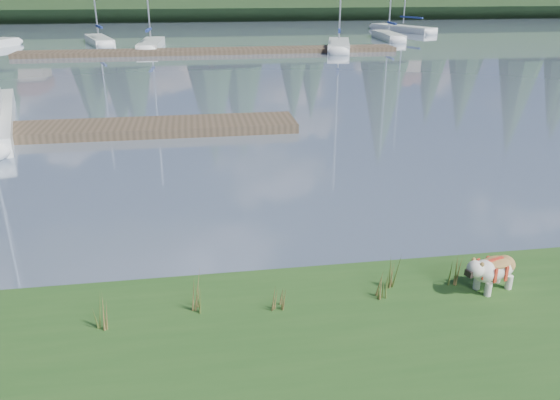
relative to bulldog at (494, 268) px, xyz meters
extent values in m
plane|color=slate|center=(-4.94, 32.61, -0.71)|extent=(200.00, 200.00, 0.00)
cylinder|color=silver|center=(-0.14, -0.16, -0.25)|extent=(0.10, 0.10, 0.22)
cylinder|color=silver|center=(-0.21, 0.04, -0.25)|extent=(0.10, 0.10, 0.22)
cylinder|color=silver|center=(0.27, -0.02, -0.25)|extent=(0.10, 0.10, 0.22)
cylinder|color=silver|center=(0.20, 0.18, -0.25)|extent=(0.10, 0.10, 0.22)
ellipsoid|color=silver|center=(0.04, 0.01, -0.02)|extent=(0.79, 0.57, 0.34)
ellipsoid|color=#A3773D|center=(0.04, 0.01, 0.09)|extent=(0.58, 0.48, 0.12)
ellipsoid|color=silver|center=(-0.37, -0.12, 0.09)|extent=(0.32, 0.33, 0.25)
cube|color=black|center=(-0.48, -0.16, 0.05)|extent=(0.11, 0.14, 0.10)
cube|color=#4C3D2C|center=(-8.94, 11.61, -0.56)|extent=(16.00, 2.00, 0.30)
cube|color=#4C3D2C|center=(-2.94, 32.61, -0.56)|extent=(26.00, 2.20, 0.30)
ellipsoid|color=white|center=(-18.25, 40.52, -0.49)|extent=(2.15, 2.32, 0.70)
cube|color=white|center=(-11.53, 39.86, -0.49)|extent=(3.17, 6.32, 0.70)
ellipsoid|color=white|center=(-12.44, 42.82, -0.49)|extent=(1.79, 2.01, 0.70)
cube|color=navy|center=(-11.28, 39.06, 0.69)|extent=(0.92, 2.41, 0.20)
cube|color=white|center=(-7.26, 36.25, -0.49)|extent=(1.75, 6.41, 0.70)
ellipsoid|color=white|center=(-7.10, 39.41, -0.49)|extent=(1.47, 1.80, 0.70)
cube|color=navy|center=(-7.30, 35.38, 0.69)|extent=(0.32, 2.53, 0.20)
cube|color=white|center=(6.34, 33.48, -0.49)|extent=(3.11, 6.74, 0.70)
ellipsoid|color=white|center=(7.17, 36.66, -0.49)|extent=(1.84, 2.10, 0.70)
cube|color=navy|center=(6.12, 32.61, 0.69)|extent=(0.85, 2.58, 0.20)
cube|color=white|center=(12.38, 39.94, -0.49)|extent=(1.81, 6.18, 0.70)
ellipsoid|color=white|center=(12.60, 42.99, -0.49)|extent=(1.44, 1.75, 0.70)
cube|color=navy|center=(12.33, 39.11, 0.69)|extent=(0.37, 2.43, 0.20)
cube|color=white|center=(16.46, 47.24, -0.49)|extent=(4.49, 7.63, 0.70)
ellipsoid|color=white|center=(15.01, 50.73, -0.49)|extent=(2.31, 2.53, 0.70)
cube|color=navy|center=(16.85, 46.29, 0.69)|extent=(1.34, 2.85, 0.20)
cone|color=#475B23|center=(-4.40, 0.14, -0.07)|extent=(0.03, 0.03, 0.58)
cone|color=brown|center=(-4.29, 0.07, -0.12)|extent=(0.03, 0.03, 0.46)
cone|color=#475B23|center=(-4.34, 0.17, -0.04)|extent=(0.03, 0.03, 0.63)
cone|color=brown|center=(-4.26, 0.11, -0.15)|extent=(0.03, 0.03, 0.40)
cone|color=#475B23|center=(-4.38, 0.06, -0.10)|extent=(0.03, 0.03, 0.52)
cone|color=#475B23|center=(-3.30, 0.01, -0.15)|extent=(0.03, 0.03, 0.41)
cone|color=brown|center=(-3.19, -0.06, -0.19)|extent=(0.03, 0.03, 0.33)
cone|color=#475B23|center=(-3.24, 0.04, -0.13)|extent=(0.03, 0.03, 0.45)
cone|color=brown|center=(-3.16, -0.02, -0.21)|extent=(0.03, 0.03, 0.29)
cone|color=#475B23|center=(-3.28, -0.07, -0.17)|extent=(0.03, 0.03, 0.37)
cone|color=#475B23|center=(-1.54, 0.32, -0.10)|extent=(0.03, 0.03, 0.52)
cone|color=brown|center=(-1.43, 0.25, -0.15)|extent=(0.03, 0.03, 0.41)
cone|color=#475B23|center=(-1.48, 0.35, -0.07)|extent=(0.03, 0.03, 0.57)
cone|color=brown|center=(-1.40, 0.29, -0.17)|extent=(0.03, 0.03, 0.36)
cone|color=#475B23|center=(-1.52, 0.24, -0.12)|extent=(0.03, 0.03, 0.46)
cone|color=#475B23|center=(-5.73, -0.10, -0.06)|extent=(0.03, 0.03, 0.59)
cone|color=brown|center=(-5.62, -0.17, -0.12)|extent=(0.03, 0.03, 0.47)
cone|color=#475B23|center=(-5.67, -0.07, -0.03)|extent=(0.03, 0.03, 0.65)
cone|color=brown|center=(-5.59, -0.13, -0.15)|extent=(0.03, 0.03, 0.41)
cone|color=#475B23|center=(-5.71, -0.18, -0.09)|extent=(0.03, 0.03, 0.53)
cone|color=#475B23|center=(-1.80, 0.02, -0.15)|extent=(0.03, 0.03, 0.42)
cone|color=brown|center=(-1.69, -0.05, -0.19)|extent=(0.03, 0.03, 0.33)
cone|color=#475B23|center=(-1.74, 0.05, -0.12)|extent=(0.03, 0.03, 0.46)
cone|color=brown|center=(-1.66, -0.01, -0.21)|extent=(0.03, 0.03, 0.29)
cone|color=#475B23|center=(-1.78, -0.06, -0.17)|extent=(0.03, 0.03, 0.38)
cone|color=#475B23|center=(-0.58, 0.27, -0.10)|extent=(0.03, 0.03, 0.52)
cone|color=brown|center=(-0.47, 0.20, -0.15)|extent=(0.03, 0.03, 0.41)
cone|color=#475B23|center=(-0.52, 0.30, -0.07)|extent=(0.03, 0.03, 0.57)
cone|color=brown|center=(-0.44, 0.24, -0.17)|extent=(0.03, 0.03, 0.36)
cone|color=#475B23|center=(-0.56, 0.19, -0.12)|extent=(0.03, 0.03, 0.47)
cube|color=#33281C|center=(-4.94, 1.01, -0.64)|extent=(60.00, 0.50, 0.14)
camera|label=1|loc=(-4.25, -6.57, 3.97)|focal=35.00mm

